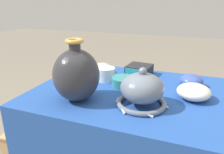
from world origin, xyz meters
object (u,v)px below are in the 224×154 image
object	(u,v)px
pot_squat_porcelain	(106,74)
pot_squat_teal	(124,82)
vase_tall_bulbous	(76,75)
bowl_shallow_ivory	(194,92)
vase_dome_bell	(142,91)
bowl_shallow_celadon	(102,68)
mosaic_tile_box	(139,70)
wooden_crate	(33,147)
bowl_shallow_cobalt	(191,81)

from	to	relation	value
pot_squat_porcelain	pot_squat_teal	bearing A→B (deg)	-23.18
vase_tall_bulbous	bowl_shallow_ivory	xyz separation A→B (m)	(0.49, 0.19, -0.08)
vase_dome_bell	bowl_shallow_celadon	bearing A→B (deg)	133.15
bowl_shallow_ivory	pot_squat_porcelain	world-z (taller)	pot_squat_porcelain
vase_tall_bulbous	vase_dome_bell	xyz separation A→B (m)	(0.28, 0.04, -0.05)
mosaic_tile_box	vase_tall_bulbous	bearing A→B (deg)	-106.08
vase_tall_bulbous	bowl_shallow_ivory	world-z (taller)	vase_tall_bulbous
vase_dome_bell	pot_squat_porcelain	world-z (taller)	vase_dome_bell
mosaic_tile_box	vase_dome_bell	bearing A→B (deg)	-68.21
bowl_shallow_ivory	vase_dome_bell	bearing A→B (deg)	-144.52
vase_dome_bell	wooden_crate	world-z (taller)	vase_dome_bell
bowl_shallow_ivory	wooden_crate	xyz separation A→B (m)	(-1.10, 0.12, -0.68)
vase_tall_bulbous	vase_dome_bell	distance (m)	0.29
vase_dome_bell	bowl_shallow_ivory	xyz separation A→B (m)	(0.20, 0.15, -0.03)
bowl_shallow_cobalt	pot_squat_porcelain	distance (m)	0.46
bowl_shallow_cobalt	bowl_shallow_celadon	bearing A→B (deg)	174.30
pot_squat_porcelain	bowl_shallow_celadon	bearing A→B (deg)	121.17
mosaic_tile_box	pot_squat_teal	size ratio (longest dim) A/B	1.23
mosaic_tile_box	wooden_crate	size ratio (longest dim) A/B	0.36
vase_tall_bulbous	bowl_shallow_cobalt	xyz separation A→B (m)	(0.48, 0.35, -0.09)
mosaic_tile_box	bowl_shallow_cobalt	xyz separation A→B (m)	(0.30, -0.08, 0.00)
bowl_shallow_celadon	bowl_shallow_ivory	bearing A→B (deg)	-21.45
vase_tall_bulbous	pot_squat_teal	xyz separation A→B (m)	(0.15, 0.23, -0.09)
pot_squat_teal	pot_squat_porcelain	bearing A→B (deg)	156.82
pot_squat_porcelain	mosaic_tile_box	bearing A→B (deg)	44.53
vase_tall_bulbous	bowl_shallow_cobalt	size ratio (longest dim) A/B	2.36
pot_squat_teal	wooden_crate	bearing A→B (deg)	173.33
bowl_shallow_celadon	wooden_crate	bearing A→B (deg)	-171.03
wooden_crate	bowl_shallow_cobalt	bearing A→B (deg)	-1.84
bowl_shallow_ivory	pot_squat_teal	size ratio (longest dim) A/B	1.17
mosaic_tile_box	bowl_shallow_ivory	xyz separation A→B (m)	(0.31, -0.24, 0.00)
vase_dome_bell	bowl_shallow_celadon	distance (m)	0.49
bowl_shallow_cobalt	bowl_shallow_ivory	world-z (taller)	bowl_shallow_ivory
vase_tall_bulbous	pot_squat_porcelain	distance (m)	0.29
mosaic_tile_box	bowl_shallow_ivory	bearing A→B (deg)	-31.39
vase_tall_bulbous	mosaic_tile_box	size ratio (longest dim) A/B	1.76
bowl_shallow_cobalt	bowl_shallow_celadon	size ratio (longest dim) A/B	1.05
vase_tall_bulbous	wooden_crate	bearing A→B (deg)	152.67
vase_dome_bell	bowl_shallow_cobalt	distance (m)	0.36
pot_squat_teal	pot_squat_porcelain	world-z (taller)	pot_squat_porcelain
bowl_shallow_cobalt	pot_squat_teal	size ratio (longest dim) A/B	0.92
vase_dome_bell	bowl_shallow_celadon	size ratio (longest dim) A/B	2.02
vase_tall_bulbous	bowl_shallow_cobalt	world-z (taller)	vase_tall_bulbous
pot_squat_teal	bowl_shallow_cobalt	bearing A→B (deg)	20.64
wooden_crate	bowl_shallow_celadon	bearing A→B (deg)	5.26
bowl_shallow_celadon	pot_squat_porcelain	distance (m)	0.14
mosaic_tile_box	pot_squat_porcelain	xyz separation A→B (m)	(-0.15, -0.15, 0.01)
vase_dome_bell	bowl_shallow_cobalt	bearing A→B (deg)	58.06
bowl_shallow_celadon	wooden_crate	distance (m)	0.88
mosaic_tile_box	bowl_shallow_celadon	world-z (taller)	mosaic_tile_box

